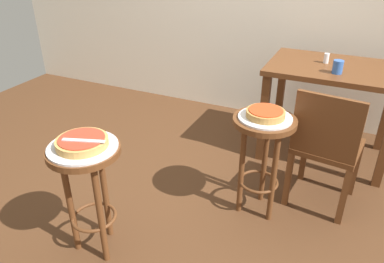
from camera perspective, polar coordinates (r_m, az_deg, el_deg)
ground_plane at (r=2.65m, az=1.71°, el=-10.85°), size 6.00×6.00×0.00m
stool_foreground at (r=2.09m, az=-15.72°, el=-6.65°), size 0.39×0.39×0.69m
serving_plate_foreground at (r=2.00m, az=-16.41°, el=-2.27°), size 0.36×0.36×0.01m
pizza_foreground at (r=1.98m, az=-16.51°, el=-1.57°), size 0.27×0.27×0.05m
stool_middle at (r=2.35m, az=10.74°, el=-1.96°), size 0.39×0.39×0.69m
serving_plate_middle at (r=2.26m, az=11.15°, el=2.11°), size 0.32×0.32×0.01m
pizza_middle at (r=2.25m, az=11.22°, el=2.75°), size 0.23×0.23×0.05m
dining_table at (r=3.11m, az=20.81°, el=7.12°), size 0.99×0.69×0.78m
cup_near_edge at (r=2.90m, az=21.47°, el=9.21°), size 0.07×0.07×0.10m
condiment_shaker at (r=3.11m, az=19.92°, el=10.53°), size 0.04×0.04×0.08m
wooden_chair at (r=2.53m, az=19.89°, el=-2.07°), size 0.45×0.45×0.85m
pizza_server_knife at (r=1.94m, az=-16.32°, el=-1.34°), size 0.22×0.09×0.01m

